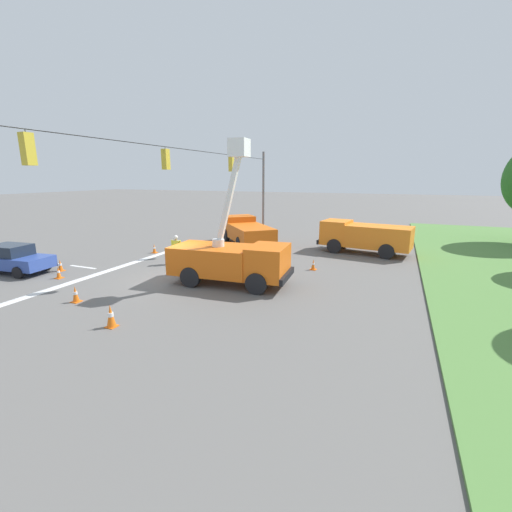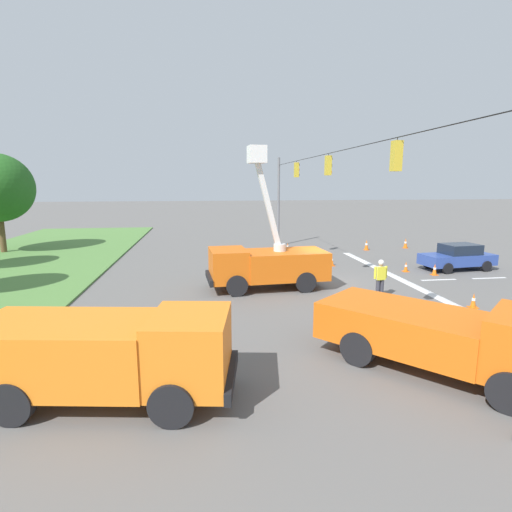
# 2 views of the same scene
# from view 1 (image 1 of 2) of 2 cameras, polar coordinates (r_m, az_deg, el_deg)

# --- Properties ---
(ground_plane) EXTENTS (200.00, 200.00, 0.00)m
(ground_plane) POSITION_cam_1_polar(r_m,az_deg,el_deg) (18.38, -13.64, -3.75)
(ground_plane) COLOR #605E5B
(lane_markings) EXTENTS (17.60, 15.25, 0.01)m
(lane_markings) POSITION_cam_1_polar(r_m,az_deg,el_deg) (22.26, -26.00, -1.78)
(lane_markings) COLOR silver
(lane_markings) RESTS_ON ground
(signal_gantry) EXTENTS (26.20, 0.33, 7.20)m
(signal_gantry) POSITION_cam_1_polar(r_m,az_deg,el_deg) (17.66, -14.39, 10.17)
(signal_gantry) COLOR slate
(signal_gantry) RESTS_ON ground
(utility_truck_bucket_lift) EXTENTS (2.86, 6.02, 6.88)m
(utility_truck_bucket_lift) POSITION_cam_1_polar(r_m,az_deg,el_deg) (16.82, -4.19, -0.21)
(utility_truck_bucket_lift) COLOR orange
(utility_truck_bucket_lift) RESTS_ON ground
(utility_truck_support_near) EXTENTS (6.56, 6.22, 2.05)m
(utility_truck_support_near) POSITION_cam_1_polar(r_m,az_deg,el_deg) (26.75, -1.66, 4.25)
(utility_truck_support_near) COLOR orange
(utility_truck_support_near) RESTS_ON ground
(utility_truck_support_far) EXTENTS (3.16, 6.36, 2.16)m
(utility_truck_support_far) POSITION_cam_1_polar(r_m,az_deg,el_deg) (24.80, 17.61, 3.24)
(utility_truck_support_far) COLOR orange
(utility_truck_support_far) RESTS_ON ground
(sedan_blue) EXTENTS (2.27, 4.46, 1.56)m
(sedan_blue) POSITION_cam_1_polar(r_m,az_deg,el_deg) (23.24, -35.54, -0.35)
(sedan_blue) COLOR #2D4799
(sedan_blue) RESTS_ON ground
(road_worker) EXTENTS (0.28, 0.65, 1.77)m
(road_worker) POSITION_cam_1_polar(r_m,az_deg,el_deg) (21.32, -13.13, 1.36)
(road_worker) COLOR #383842
(road_worker) RESTS_ON ground
(traffic_cone_foreground_left) EXTENTS (0.36, 0.36, 0.63)m
(traffic_cone_foreground_left) POSITION_cam_1_polar(r_m,az_deg,el_deg) (24.92, -16.59, 1.19)
(traffic_cone_foreground_left) COLOR orange
(traffic_cone_foreground_left) RESTS_ON ground
(traffic_cone_mid_left) EXTENTS (0.36, 0.36, 0.70)m
(traffic_cone_mid_left) POSITION_cam_1_polar(r_m,az_deg,el_deg) (16.47, -27.87, -5.66)
(traffic_cone_mid_left) COLOR orange
(traffic_cone_mid_left) RESTS_ON ground
(traffic_cone_near_bucket) EXTENTS (0.36, 0.36, 0.62)m
(traffic_cone_near_bucket) POSITION_cam_1_polar(r_m,az_deg,el_deg) (20.69, -30.06, -2.44)
(traffic_cone_near_bucket) COLOR orange
(traffic_cone_near_bucket) RESTS_ON ground
(traffic_cone_lane_edge_a) EXTENTS (0.36, 0.36, 0.67)m
(traffic_cone_lane_edge_a) POSITION_cam_1_polar(r_m,az_deg,el_deg) (25.56, -12.39, 1.77)
(traffic_cone_lane_edge_a) COLOR orange
(traffic_cone_lane_edge_a) RESTS_ON ground
(traffic_cone_lane_edge_b) EXTENTS (0.36, 0.36, 0.83)m
(traffic_cone_lane_edge_b) POSITION_cam_1_polar(r_m,az_deg,el_deg) (13.27, -23.06, -9.19)
(traffic_cone_lane_edge_b) COLOR orange
(traffic_cone_lane_edge_b) RESTS_ON ground
(traffic_cone_far_left) EXTENTS (0.36, 0.36, 0.62)m
(traffic_cone_far_left) POSITION_cam_1_polar(r_m,az_deg,el_deg) (19.82, 9.52, -1.45)
(traffic_cone_far_left) COLOR orange
(traffic_cone_far_left) RESTS_ON ground
(traffic_cone_far_right) EXTENTS (0.36, 0.36, 0.67)m
(traffic_cone_far_right) POSITION_cam_1_polar(r_m,az_deg,el_deg) (22.22, -29.83, -1.38)
(traffic_cone_far_right) COLOR orange
(traffic_cone_far_right) RESTS_ON ground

